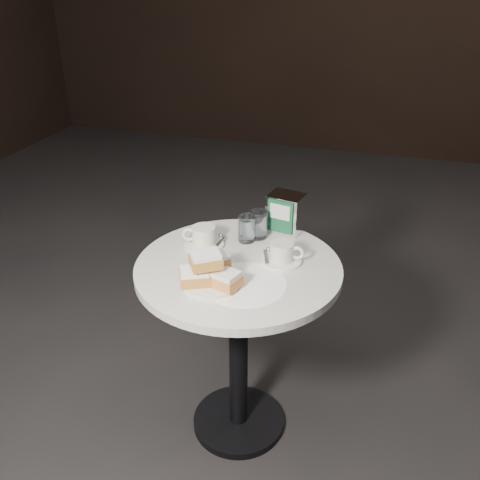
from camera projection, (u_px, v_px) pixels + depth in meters
name	position (u px, v px, depth m)	size (l,w,h in m)	color
ground	(239.00, 423.00, 2.15)	(7.00, 7.00, 0.00)	black
cafe_table	(238.00, 313.00, 1.89)	(0.70, 0.70, 0.74)	black
sugar_spill	(245.00, 284.00, 1.70)	(0.27, 0.27, 0.00)	white
beignet_plate	(210.00, 273.00, 1.67)	(0.21, 0.21, 0.12)	silver
coffee_cup_left	(203.00, 238.00, 1.90)	(0.17, 0.17, 0.07)	white
coffee_cup_right	(282.00, 254.00, 1.80)	(0.15, 0.15, 0.07)	white
water_glass_left	(247.00, 229.00, 1.93)	(0.06, 0.06, 0.10)	white
water_glass_right	(258.00, 225.00, 1.95)	(0.07, 0.07, 0.10)	silver
napkin_dispenser	(286.00, 213.00, 1.99)	(0.14, 0.13, 0.15)	silver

